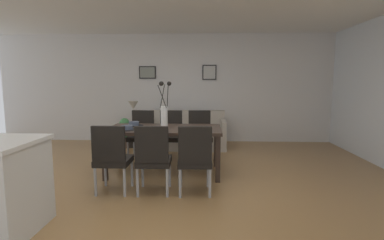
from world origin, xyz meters
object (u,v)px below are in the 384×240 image
(dining_chair_far_right, at_px, (171,132))
(dining_chair_near_left, at_px, (112,156))
(dining_table, at_px, (164,133))
(dining_chair_near_right, at_px, (142,132))
(table_lamp, at_px, (133,107))
(dining_chair_mid_left, at_px, (195,156))
(side_table, at_px, (134,135))
(dining_chair_mid_right, at_px, (200,133))
(framed_picture_left, at_px, (147,72))
(centerpiece_vase, at_px, (164,110))
(potted_plant, at_px, (123,131))
(bowl_near_right, at_px, (134,123))
(sofa, at_px, (186,135))
(bowl_near_left, at_px, (127,127))
(framed_picture_center, at_px, (209,72))
(dining_chair_far_left, at_px, (153,156))

(dining_chair_far_right, bearing_deg, dining_chair_near_left, -107.72)
(dining_table, bearing_deg, dining_chair_near_right, 122.65)
(table_lamp, bearing_deg, dining_chair_mid_left, -62.26)
(side_table, bearing_deg, dining_chair_mid_right, -33.88)
(framed_picture_left, bearing_deg, side_table, -107.69)
(dining_chair_mid_right, height_order, centerpiece_vase, centerpiece_vase)
(dining_chair_mid_right, height_order, side_table, dining_chair_mid_right)
(dining_table, relative_size, potted_plant, 2.69)
(dining_table, bearing_deg, potted_plant, 123.40)
(bowl_near_right, height_order, sofa, bowl_near_right)
(dining_chair_mid_left, xyz_separation_m, bowl_near_left, (-1.06, 0.69, 0.27))
(dining_chair_mid_right, height_order, potted_plant, dining_chair_mid_right)
(dining_chair_near_left, bearing_deg, dining_table, 57.80)
(dining_chair_mid_right, bearing_deg, dining_chair_near_left, -121.96)
(bowl_near_left, distance_m, side_table, 2.22)
(dining_chair_near_right, height_order, table_lamp, table_lamp)
(sofa, height_order, table_lamp, table_lamp)
(dining_chair_mid_left, height_order, dining_chair_mid_right, same)
(bowl_near_right, distance_m, framed_picture_center, 2.83)
(dining_chair_mid_right, relative_size, centerpiece_vase, 1.25)
(dining_chair_near_right, distance_m, centerpiece_vase, 1.14)
(dining_chair_far_right, height_order, side_table, dining_chair_far_right)
(bowl_near_left, relative_size, side_table, 0.33)
(dining_chair_far_right, relative_size, dining_chair_mid_right, 1.00)
(dining_chair_far_right, height_order, framed_picture_center, framed_picture_center)
(framed_picture_left, bearing_deg, dining_chair_near_left, -87.03)
(dining_chair_near_left, distance_m, dining_chair_mid_left, 1.09)
(dining_chair_far_left, distance_m, sofa, 2.82)
(side_table, bearing_deg, framed_picture_left, 72.31)
(bowl_near_left, bearing_deg, dining_chair_near_right, 90.58)
(dining_chair_far_right, xyz_separation_m, framed_picture_center, (0.75, 1.68, 1.17))
(dining_chair_mid_left, height_order, framed_picture_center, framed_picture_center)
(dining_chair_mid_left, bearing_deg, framed_picture_left, 110.12)
(potted_plant, bearing_deg, sofa, 5.38)
(dining_chair_near_left, xyz_separation_m, side_table, (-0.39, 2.81, -0.25))
(dining_chair_near_right, bearing_deg, dining_chair_far_right, 1.56)
(bowl_near_left, bearing_deg, potted_plant, 107.52)
(dining_chair_near_right, distance_m, sofa, 1.32)
(centerpiece_vase, distance_m, side_table, 2.26)
(dining_table, distance_m, dining_chair_far_left, 0.92)
(dining_chair_mid_right, bearing_deg, table_lamp, 146.12)
(dining_chair_far_right, distance_m, potted_plant, 1.47)
(dining_chair_near_right, relative_size, centerpiece_vase, 1.25)
(dining_chair_far_right, height_order, sofa, dining_chair_far_right)
(dining_chair_far_right, xyz_separation_m, dining_chair_mid_right, (0.55, 0.02, 0.00))
(side_table, height_order, table_lamp, table_lamp)
(dining_chair_near_right, xyz_separation_m, framed_picture_center, (1.30, 1.70, 1.17))
(dining_chair_near_right, relative_size, bowl_near_right, 5.41)
(dining_chair_far_right, bearing_deg, sofa, 77.05)
(table_lamp, xyz_separation_m, potted_plant, (-0.21, -0.14, -0.52))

